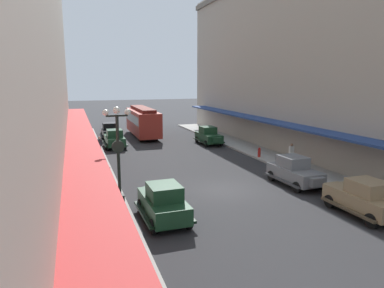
% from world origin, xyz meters
% --- Properties ---
extents(ground_plane, '(200.00, 200.00, 0.00)m').
position_xyz_m(ground_plane, '(0.00, 0.00, 0.00)').
color(ground_plane, '#2D2D30').
extents(sidewalk_left, '(3.00, 60.00, 0.15)m').
position_xyz_m(sidewalk_left, '(-7.50, 0.00, 0.07)').
color(sidewalk_left, '#A8A59E').
rests_on(sidewalk_left, ground).
extents(sidewalk_right, '(3.00, 60.00, 0.15)m').
position_xyz_m(sidewalk_right, '(7.50, 0.00, 0.07)').
color(sidewalk_right, '#A8A59E').
rests_on(sidewalk_right, ground).
extents(building_row_right, '(4.30, 60.00, 17.15)m').
position_xyz_m(building_row_right, '(10.23, 0.00, 8.57)').
color(building_row_right, '#B2A899').
rests_on(building_row_right, ground).
extents(parked_car_0, '(2.16, 4.27, 1.84)m').
position_xyz_m(parked_car_0, '(-4.75, 15.89, 0.94)').
color(parked_car_0, '#193D23').
rests_on(parked_car_0, ground).
extents(parked_car_1, '(2.23, 4.29, 1.84)m').
position_xyz_m(parked_car_1, '(4.65, -0.59, 0.94)').
color(parked_car_1, slate).
rests_on(parked_car_1, ground).
extents(parked_car_2, '(2.16, 4.27, 1.84)m').
position_xyz_m(parked_car_2, '(4.76, 14.58, 0.94)').
color(parked_car_2, '#193D23').
rests_on(parked_car_2, ground).
extents(parked_car_3, '(2.17, 4.27, 1.84)m').
position_xyz_m(parked_car_3, '(-4.66, 21.22, 0.94)').
color(parked_car_3, black).
rests_on(parked_car_3, ground).
extents(parked_car_4, '(2.14, 4.26, 1.84)m').
position_xyz_m(parked_car_4, '(4.86, -6.02, 0.94)').
color(parked_car_4, '#997F5B').
rests_on(parked_car_4, ground).
extents(parked_car_5, '(2.20, 4.28, 1.84)m').
position_xyz_m(parked_car_5, '(-4.68, -3.44, 0.94)').
color(parked_car_5, '#193D23').
rests_on(parked_car_5, ground).
extents(streetcar, '(2.60, 9.62, 3.46)m').
position_xyz_m(streetcar, '(-0.76, 21.78, 1.90)').
color(streetcar, '#A52D23').
rests_on(streetcar, ground).
extents(lamp_post_with_clock, '(1.42, 0.44, 5.16)m').
position_xyz_m(lamp_post_with_clock, '(-6.40, -0.94, 2.99)').
color(lamp_post_with_clock, black).
rests_on(lamp_post_with_clock, sidewalk_left).
extents(fire_hydrant, '(0.24, 0.24, 0.82)m').
position_xyz_m(fire_hydrant, '(6.35, 6.85, 0.56)').
color(fire_hydrant, '#B21E19').
rests_on(fire_hydrant, sidewalk_right).
extents(pedestrian_0, '(0.36, 0.24, 1.64)m').
position_xyz_m(pedestrian_0, '(-7.12, -0.12, 0.99)').
color(pedestrian_0, '#4C4238').
rests_on(pedestrian_0, sidewalk_left).
extents(pedestrian_1, '(0.36, 0.24, 1.64)m').
position_xyz_m(pedestrian_1, '(7.42, 3.79, 0.99)').
color(pedestrian_1, '#2D2D33').
rests_on(pedestrian_1, sidewalk_right).
extents(pedestrian_2, '(0.36, 0.28, 1.67)m').
position_xyz_m(pedestrian_2, '(-7.55, -0.22, 1.01)').
color(pedestrian_2, '#4C4238').
rests_on(pedestrian_2, sidewalk_left).
extents(pedestrian_3, '(0.36, 0.24, 1.64)m').
position_xyz_m(pedestrian_3, '(-6.45, 12.00, 0.99)').
color(pedestrian_3, slate).
rests_on(pedestrian_3, sidewalk_left).
extents(pedestrian_4, '(0.36, 0.28, 1.67)m').
position_xyz_m(pedestrian_4, '(-6.84, 0.51, 1.01)').
color(pedestrian_4, '#2D2D33').
rests_on(pedestrian_4, sidewalk_left).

